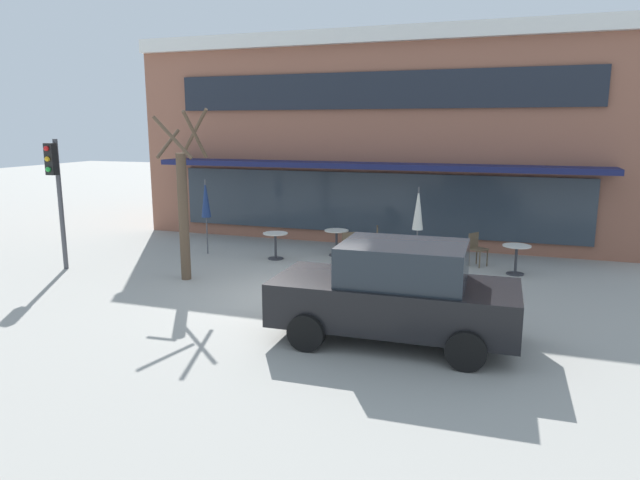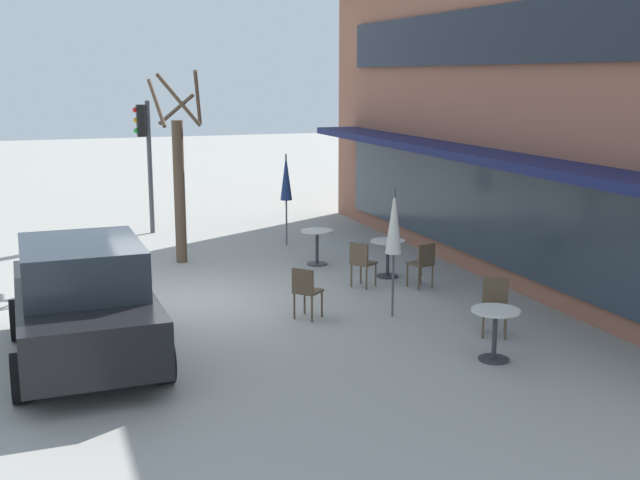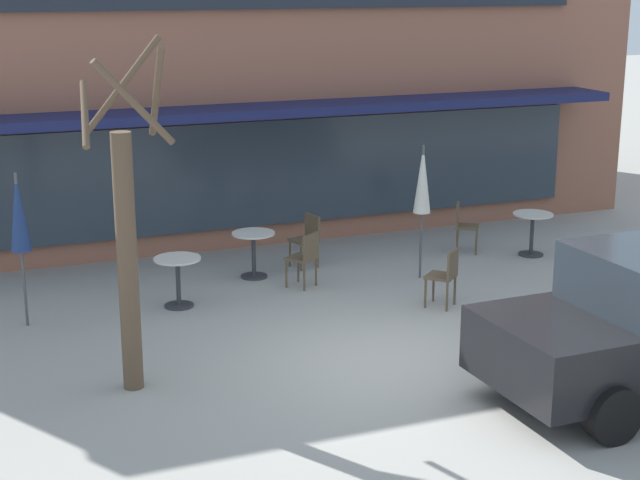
{
  "view_description": "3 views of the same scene",
  "coord_description": "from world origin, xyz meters",
  "px_view_note": "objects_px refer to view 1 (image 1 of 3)",
  "views": [
    {
      "loc": [
        4.29,
        -11.36,
        3.71
      ],
      "look_at": [
        -0.4,
        2.26,
        0.84
      ],
      "focal_mm": 32.0,
      "sensor_mm": 36.0,
      "label": 1
    },
    {
      "loc": [
        13.89,
        -2.45,
        4.03
      ],
      "look_at": [
        -0.44,
        2.68,
        0.89
      ],
      "focal_mm": 45.0,
      "sensor_mm": 36.0,
      "label": 2
    },
    {
      "loc": [
        -5.27,
        -10.48,
        4.78
      ],
      "look_at": [
        -0.02,
        2.6,
        0.97
      ],
      "focal_mm": 55.0,
      "sensor_mm": 36.0,
      "label": 3
    }
  ],
  "objects_px": {
    "patio_umbrella_cream_folded": "(418,209)",
    "cafe_chair_0": "(348,245)",
    "cafe_table_near_wall": "(275,241)",
    "patio_umbrella_green_folded": "(206,199)",
    "cafe_chair_3": "(476,247)",
    "cafe_table_streetside": "(516,255)",
    "traffic_light_pole": "(56,183)",
    "cafe_table_by_tree": "(336,238)",
    "street_tree": "(184,205)",
    "cafe_chair_2": "(374,239)",
    "parked_sedan": "(396,293)",
    "cafe_chair_1": "(392,263)"
  },
  "relations": [
    {
      "from": "cafe_chair_3",
      "to": "traffic_light_pole",
      "type": "relative_size",
      "value": 0.26
    },
    {
      "from": "cafe_chair_0",
      "to": "cafe_chair_3",
      "type": "height_order",
      "value": "same"
    },
    {
      "from": "patio_umbrella_green_folded",
      "to": "cafe_chair_2",
      "type": "height_order",
      "value": "patio_umbrella_green_folded"
    },
    {
      "from": "parked_sedan",
      "to": "cafe_chair_1",
      "type": "bearing_deg",
      "value": 102.77
    },
    {
      "from": "cafe_chair_0",
      "to": "cafe_chair_3",
      "type": "bearing_deg",
      "value": 14.69
    },
    {
      "from": "patio_umbrella_cream_folded",
      "to": "cafe_chair_2",
      "type": "distance_m",
      "value": 2.25
    },
    {
      "from": "cafe_chair_2",
      "to": "traffic_light_pole",
      "type": "xyz_separation_m",
      "value": [
        -7.37,
        -4.19,
        1.77
      ]
    },
    {
      "from": "cafe_table_streetside",
      "to": "cafe_table_by_tree",
      "type": "xyz_separation_m",
      "value": [
        -4.96,
        0.57,
        0.0
      ]
    },
    {
      "from": "cafe_chair_1",
      "to": "parked_sedan",
      "type": "xyz_separation_m",
      "value": [
        0.82,
        -3.61,
        0.35
      ]
    },
    {
      "from": "cafe_chair_2",
      "to": "street_tree",
      "type": "relative_size",
      "value": 0.21
    },
    {
      "from": "patio_umbrella_cream_folded",
      "to": "cafe_table_streetside",
      "type": "bearing_deg",
      "value": 10.91
    },
    {
      "from": "cafe_table_by_tree",
      "to": "traffic_light_pole",
      "type": "xyz_separation_m",
      "value": [
        -6.33,
        -3.93,
        1.78
      ]
    },
    {
      "from": "cafe_table_streetside",
      "to": "patio_umbrella_green_folded",
      "type": "xyz_separation_m",
      "value": [
        -8.66,
        -0.42,
        1.11
      ]
    },
    {
      "from": "parked_sedan",
      "to": "cafe_table_near_wall",
      "type": "bearing_deg",
      "value": 131.33
    },
    {
      "from": "street_tree",
      "to": "cafe_table_streetside",
      "type": "bearing_deg",
      "value": 22.17
    },
    {
      "from": "patio_umbrella_green_folded",
      "to": "street_tree",
      "type": "relative_size",
      "value": 0.53
    },
    {
      "from": "cafe_table_near_wall",
      "to": "patio_umbrella_green_folded",
      "type": "xyz_separation_m",
      "value": [
        -2.19,
        -0.01,
        1.11
      ]
    },
    {
      "from": "parked_sedan",
      "to": "patio_umbrella_cream_folded",
      "type": "bearing_deg",
      "value": 95.45
    },
    {
      "from": "cafe_table_by_tree",
      "to": "cafe_chair_0",
      "type": "xyz_separation_m",
      "value": [
        0.59,
        -0.82,
        0.01
      ]
    },
    {
      "from": "cafe_table_streetside",
      "to": "cafe_chair_2",
      "type": "bearing_deg",
      "value": 167.99
    },
    {
      "from": "cafe_chair_1",
      "to": "parked_sedan",
      "type": "bearing_deg",
      "value": -77.23
    },
    {
      "from": "cafe_table_by_tree",
      "to": "patio_umbrella_green_folded",
      "type": "distance_m",
      "value": 3.99
    },
    {
      "from": "cafe_chair_0",
      "to": "cafe_chair_1",
      "type": "relative_size",
      "value": 1.0
    },
    {
      "from": "cafe_chair_1",
      "to": "cafe_chair_2",
      "type": "relative_size",
      "value": 1.0
    },
    {
      "from": "cafe_table_near_wall",
      "to": "cafe_chair_2",
      "type": "relative_size",
      "value": 0.85
    },
    {
      "from": "cafe_chair_2",
      "to": "street_tree",
      "type": "distance_m",
      "value": 5.62
    },
    {
      "from": "street_tree",
      "to": "patio_umbrella_green_folded",
      "type": "bearing_deg",
      "value": 109.83
    },
    {
      "from": "cafe_chair_1",
      "to": "cafe_chair_3",
      "type": "distance_m",
      "value": 3.1
    },
    {
      "from": "cafe_table_by_tree",
      "to": "street_tree",
      "type": "bearing_deg",
      "value": -126.27
    },
    {
      "from": "street_tree",
      "to": "traffic_light_pole",
      "type": "height_order",
      "value": "street_tree"
    },
    {
      "from": "cafe_table_streetside",
      "to": "traffic_light_pole",
      "type": "relative_size",
      "value": 0.22
    },
    {
      "from": "patio_umbrella_cream_folded",
      "to": "cafe_chair_0",
      "type": "bearing_deg",
      "value": 173.2
    },
    {
      "from": "cafe_table_by_tree",
      "to": "cafe_chair_0",
      "type": "distance_m",
      "value": 1.01
    },
    {
      "from": "cafe_table_by_tree",
      "to": "cafe_chair_2",
      "type": "distance_m",
      "value": 1.07
    },
    {
      "from": "patio_umbrella_cream_folded",
      "to": "parked_sedan",
      "type": "xyz_separation_m",
      "value": [
        0.48,
        -5.06,
        -0.75
      ]
    },
    {
      "from": "patio_umbrella_cream_folded",
      "to": "cafe_chair_3",
      "type": "distance_m",
      "value": 2.12
    },
    {
      "from": "cafe_table_by_tree",
      "to": "cafe_chair_3",
      "type": "xyz_separation_m",
      "value": [
        3.94,
        0.06,
        0.01
      ]
    },
    {
      "from": "patio_umbrella_cream_folded",
      "to": "cafe_chair_0",
      "type": "distance_m",
      "value": 2.23
    },
    {
      "from": "patio_umbrella_green_folded",
      "to": "cafe_chair_0",
      "type": "bearing_deg",
      "value": 2.38
    },
    {
      "from": "cafe_table_streetside",
      "to": "parked_sedan",
      "type": "relative_size",
      "value": 0.18
    },
    {
      "from": "cafe_table_near_wall",
      "to": "traffic_light_pole",
      "type": "distance_m",
      "value": 5.92
    },
    {
      "from": "cafe_table_near_wall",
      "to": "traffic_light_pole",
      "type": "bearing_deg",
      "value": -148.63
    },
    {
      "from": "patio_umbrella_green_folded",
      "to": "cafe_chair_0",
      "type": "relative_size",
      "value": 2.47
    },
    {
      "from": "cafe_chair_1",
      "to": "cafe_chair_3",
      "type": "height_order",
      "value": "same"
    },
    {
      "from": "cafe_chair_2",
      "to": "traffic_light_pole",
      "type": "bearing_deg",
      "value": -150.38
    },
    {
      "from": "patio_umbrella_cream_folded",
      "to": "traffic_light_pole",
      "type": "height_order",
      "value": "traffic_light_pole"
    },
    {
      "from": "cafe_chair_0",
      "to": "parked_sedan",
      "type": "xyz_separation_m",
      "value": [
        2.41,
        -5.29,
        0.35
      ]
    },
    {
      "from": "cafe_chair_2",
      "to": "traffic_light_pole",
      "type": "distance_m",
      "value": 8.66
    },
    {
      "from": "cafe_table_by_tree",
      "to": "cafe_chair_3",
      "type": "distance_m",
      "value": 3.94
    },
    {
      "from": "cafe_chair_2",
      "to": "parked_sedan",
      "type": "height_order",
      "value": "parked_sedan"
    }
  ]
}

